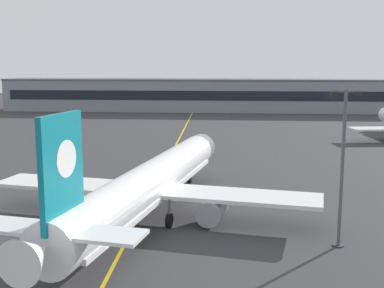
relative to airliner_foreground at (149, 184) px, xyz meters
name	(u,v)px	position (x,y,z in m)	size (l,w,h in m)	color
ground_plane	(98,273)	(-1.60, -12.48, -3.37)	(400.00, 400.00, 0.00)	#353538
taxiway_centreline	(160,177)	(-1.60, 17.52, -3.37)	(0.30, 180.00, 0.01)	yellow
airliner_foreground	(149,184)	(0.00, 0.00, 0.00)	(32.34, 41.30, 11.65)	white
apron_lamp_post	(342,166)	(16.52, -5.74, 3.28)	(2.24, 0.90, 12.69)	#515156
safety_cone_by_nose_gear	(171,179)	(0.22, 15.06, -3.11)	(0.44, 0.44, 0.55)	orange
terminal_building	(204,95)	(-0.95, 105.89, 1.55)	(122.23, 12.40, 9.82)	gray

